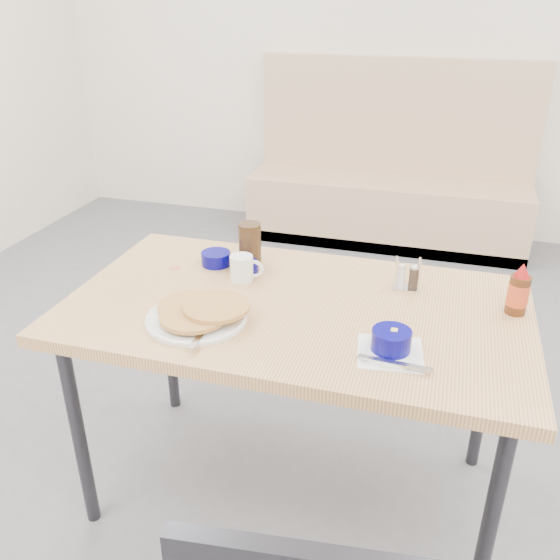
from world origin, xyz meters
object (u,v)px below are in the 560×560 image
(pancake_plate, at_px, (198,314))
(creamer_bowl, at_px, (216,258))
(syrup_bottle, at_px, (518,292))
(booth_bench, at_px, (388,190))
(dining_table, at_px, (295,321))
(grits_setting, at_px, (391,344))
(amber_tumbler, at_px, (250,244))
(butter_bowl, at_px, (245,267))
(condiment_caddy, at_px, (407,278))
(coffee_mug, at_px, (243,268))

(pancake_plate, relative_size, creamer_bowl, 3.08)
(syrup_bottle, bearing_deg, booth_bench, 104.92)
(creamer_bowl, bearing_deg, pancake_plate, -75.56)
(dining_table, bearing_deg, grits_setting, -32.12)
(dining_table, bearing_deg, pancake_plate, -144.39)
(booth_bench, distance_m, grits_setting, 2.78)
(creamer_bowl, relative_size, amber_tumbler, 0.69)
(pancake_plate, xyz_separation_m, butter_bowl, (0.02, 0.34, -0.00))
(syrup_bottle, bearing_deg, creamer_bowl, 176.03)
(butter_bowl, distance_m, amber_tumbler, 0.09)
(booth_bench, distance_m, syrup_bottle, 2.53)
(pancake_plate, xyz_separation_m, amber_tumbler, (0.01, 0.42, 0.05))
(dining_table, height_order, pancake_plate, pancake_plate)
(butter_bowl, bearing_deg, condiment_caddy, 3.61)
(condiment_caddy, bearing_deg, booth_bench, 89.49)
(butter_bowl, bearing_deg, dining_table, -37.11)
(grits_setting, bearing_deg, butter_bowl, 145.73)
(grits_setting, distance_m, syrup_bottle, 0.47)
(amber_tumbler, bearing_deg, syrup_bottle, -7.24)
(dining_table, xyz_separation_m, grits_setting, (0.31, -0.20, 0.09))
(booth_bench, bearing_deg, condiment_caddy, -82.33)
(coffee_mug, bearing_deg, grits_setting, -30.35)
(creamer_bowl, bearing_deg, booth_bench, 81.66)
(condiment_caddy, bearing_deg, syrup_bottle, -20.13)
(booth_bench, xyz_separation_m, amber_tumbler, (-0.23, -2.29, 0.48))
(booth_bench, xyz_separation_m, condiment_caddy, (0.31, -2.33, 0.45))
(booth_bench, height_order, butter_bowl, booth_bench)
(dining_table, relative_size, coffee_mug, 12.49)
(grits_setting, bearing_deg, pancake_plate, 177.93)
(coffee_mug, relative_size, condiment_caddy, 1.09)
(dining_table, height_order, syrup_bottle, syrup_bottle)
(dining_table, xyz_separation_m, amber_tumbler, (-0.23, 0.24, 0.14))
(butter_bowl, height_order, condiment_caddy, condiment_caddy)
(pancake_plate, distance_m, creamer_bowl, 0.39)
(condiment_caddy, bearing_deg, butter_bowl, 175.43)
(dining_table, xyz_separation_m, coffee_mug, (-0.21, 0.11, 0.11))
(butter_bowl, bearing_deg, creamer_bowl, 164.61)
(coffee_mug, relative_size, creamer_bowl, 1.10)
(coffee_mug, height_order, syrup_bottle, syrup_bottle)
(booth_bench, relative_size, dining_table, 1.36)
(condiment_caddy, distance_m, syrup_bottle, 0.33)
(pancake_plate, height_order, grits_setting, grits_setting)
(coffee_mug, relative_size, syrup_bottle, 0.70)
(creamer_bowl, height_order, amber_tumbler, amber_tumbler)
(amber_tumbler, height_order, syrup_bottle, syrup_bottle)
(creamer_bowl, bearing_deg, coffee_mug, -34.64)
(pancake_plate, relative_size, syrup_bottle, 1.96)
(grits_setting, bearing_deg, coffee_mug, 149.65)
(amber_tumbler, bearing_deg, grits_setting, -38.99)
(pancake_plate, bearing_deg, butter_bowl, 86.19)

